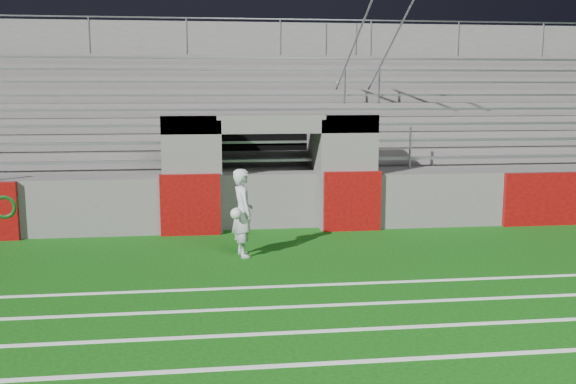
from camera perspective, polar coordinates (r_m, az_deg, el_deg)
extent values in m
plane|color=#0E470B|center=(11.49, 0.13, -6.87)|extent=(90.00, 90.00, 0.00)
cube|color=white|center=(7.77, 4.02, -14.92)|extent=(28.00, 0.09, 0.01)
cube|color=white|center=(8.67, 2.71, -12.26)|extent=(28.00, 0.09, 0.01)
cube|color=white|center=(9.60, 1.68, -10.11)|extent=(28.00, 0.09, 0.01)
cube|color=white|center=(10.54, 0.83, -8.33)|extent=(28.00, 0.09, 0.01)
cube|color=#5A5856|center=(14.58, -8.67, 1.68)|extent=(1.20, 1.00, 2.60)
cube|color=#5A5856|center=(14.92, 5.29, 1.91)|extent=(1.20, 1.00, 2.60)
cube|color=black|center=(16.33, -2.19, 2.39)|extent=(2.60, 0.20, 2.50)
cube|color=#5A5856|center=(15.18, -6.16, 1.83)|extent=(0.10, 2.20, 2.50)
cube|color=#5A5856|center=(15.39, 2.44, 1.97)|extent=(0.10, 2.20, 2.50)
cube|color=#5A5856|center=(14.54, -1.63, 6.11)|extent=(4.80, 1.00, 0.40)
cube|color=#5A5856|center=(18.47, -2.77, 2.86)|extent=(26.00, 8.00, 0.20)
cube|color=#5A5856|center=(18.54, -2.76, 0.94)|extent=(26.00, 8.00, 1.05)
cube|color=#620808|center=(14.12, -8.66, -1.13)|extent=(1.30, 0.15, 1.35)
cube|color=#620808|center=(14.48, 5.73, -0.82)|extent=(1.30, 0.15, 1.35)
cube|color=#620808|center=(16.19, 22.17, -0.58)|extent=(2.20, 0.15, 1.25)
cube|color=#96989E|center=(15.53, -1.94, 2.86)|extent=(23.00, 0.28, 0.06)
cube|color=#5A5856|center=(16.38, -2.22, 3.08)|extent=(24.00, 0.75, 0.38)
cube|color=#96989E|center=(16.24, -2.19, 4.48)|extent=(23.00, 0.28, 0.06)
cube|color=#5A5856|center=(17.10, -2.44, 3.98)|extent=(24.00, 0.75, 0.76)
cube|color=#96989E|center=(16.96, -2.43, 5.97)|extent=(23.00, 0.28, 0.06)
cube|color=#5A5856|center=(17.83, -2.64, 4.80)|extent=(24.00, 0.75, 1.14)
cube|color=#96989E|center=(17.69, -2.64, 7.33)|extent=(23.00, 0.28, 0.06)
cube|color=#5A5856|center=(18.57, -2.83, 5.56)|extent=(24.00, 0.75, 1.52)
cube|color=#96989E|center=(18.43, -2.83, 8.58)|extent=(23.00, 0.28, 0.06)
cube|color=#5A5856|center=(19.30, -3.01, 6.26)|extent=(24.00, 0.75, 1.90)
cube|color=#96989E|center=(19.18, -3.02, 9.74)|extent=(23.00, 0.28, 0.06)
cube|color=#5A5856|center=(20.04, -3.17, 6.91)|extent=(24.00, 0.75, 2.28)
cube|color=#96989E|center=(19.93, -3.19, 10.81)|extent=(23.00, 0.28, 0.06)
cube|color=#5A5856|center=(20.78, -3.32, 7.51)|extent=(24.00, 0.75, 2.66)
cube|color=#96989E|center=(20.70, -3.35, 11.80)|extent=(23.00, 0.28, 0.06)
cube|color=#5A5856|center=(21.45, -3.45, 7.74)|extent=(26.00, 0.60, 5.29)
cylinder|color=#A5A8AD|center=(15.66, 7.31, 3.88)|extent=(0.05, 0.05, 1.00)
cylinder|color=#A5A8AD|center=(18.52, 5.07, 9.43)|extent=(0.05, 0.05, 1.00)
cylinder|color=#A5A8AD|center=(21.52, 3.39, 13.46)|extent=(0.05, 0.05, 1.00)
cylinder|color=#A5A8AD|center=(18.53, 5.09, 10.97)|extent=(0.05, 6.02, 3.08)
cylinder|color=#A5A8AD|center=(15.94, 10.80, 3.88)|extent=(0.05, 0.05, 1.00)
cylinder|color=#A5A8AD|center=(18.75, 8.10, 9.37)|extent=(0.05, 0.05, 1.00)
cylinder|color=#A5A8AD|center=(21.72, 6.06, 13.38)|extent=(0.05, 0.05, 1.00)
cylinder|color=#A5A8AD|center=(18.76, 8.13, 10.90)|extent=(0.05, 6.02, 3.08)
cylinder|color=#A5A8AD|center=(21.47, -17.26, 13.21)|extent=(0.05, 0.05, 1.10)
cylinder|color=#A5A8AD|center=(21.17, -9.02, 13.57)|extent=(0.05, 0.05, 1.10)
cylinder|color=#A5A8AD|center=(21.30, -0.69, 13.65)|extent=(0.05, 0.05, 1.10)
cylinder|color=#A5A8AD|center=(21.85, 7.37, 13.46)|extent=(0.05, 0.05, 1.10)
cylinder|color=#A5A8AD|center=(22.77, 14.90, 13.06)|extent=(0.05, 0.05, 1.10)
cylinder|color=#A5A8AD|center=(24.04, 21.70, 12.50)|extent=(0.05, 0.05, 1.10)
cylinder|color=#A5A8AD|center=(21.26, -3.47, 15.13)|extent=(24.00, 0.05, 0.05)
imported|color=silver|center=(12.22, -4.04, -1.85)|extent=(0.52, 0.68, 1.69)
sphere|color=white|center=(11.90, -4.62, -1.93)|extent=(0.22, 0.22, 0.22)
torus|color=#0E4614|center=(14.72, -23.86, -0.80)|extent=(0.57, 0.10, 0.57)
torus|color=#0C3F12|center=(14.69, -23.89, -1.23)|extent=(0.53, 0.10, 0.53)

